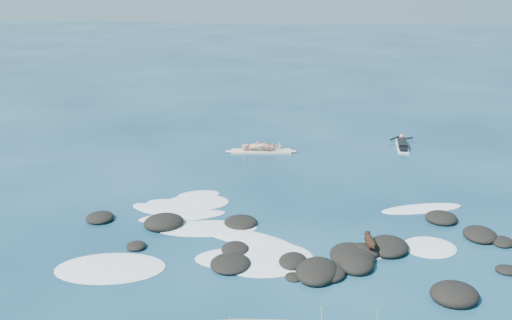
# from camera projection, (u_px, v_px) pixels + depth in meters

# --- Properties ---
(ground) EXTENTS (160.00, 160.00, 0.00)m
(ground) POSITION_uv_depth(u_px,v_px,m) (290.00, 221.00, 19.99)
(ground) COLOR #0A2642
(ground) RESTS_ON ground
(reef_rocks) EXTENTS (14.64, 6.53, 0.53)m
(reef_rocks) POSITION_uv_depth(u_px,v_px,m) (327.00, 251.00, 17.67)
(reef_rocks) COLOR black
(reef_rocks) RESTS_ON ground
(breaking_foam) EXTENTS (13.39, 7.81, 0.12)m
(breaking_foam) POSITION_uv_depth(u_px,v_px,m) (233.00, 234.00, 18.98)
(breaking_foam) COLOR white
(breaking_foam) RESTS_ON ground
(standing_surfer_rig) EXTENTS (3.48, 0.87, 1.98)m
(standing_surfer_rig) POSITION_uv_depth(u_px,v_px,m) (261.00, 137.00, 27.35)
(standing_surfer_rig) COLOR beige
(standing_surfer_rig) RESTS_ON ground
(paddling_surfer_rig) EXTENTS (1.16, 2.59, 0.45)m
(paddling_surfer_rig) POSITION_uv_depth(u_px,v_px,m) (402.00, 144.00, 28.35)
(paddling_surfer_rig) COLOR white
(paddling_surfer_rig) RESTS_ON ground
(dog) EXTENTS (0.35, 1.03, 0.66)m
(dog) POSITION_uv_depth(u_px,v_px,m) (370.00, 241.00, 17.55)
(dog) COLOR black
(dog) RESTS_ON ground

